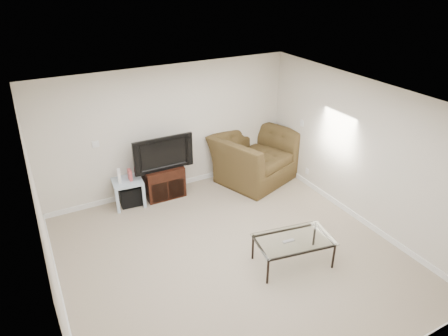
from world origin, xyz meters
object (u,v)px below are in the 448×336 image
tv_stand (163,181)px  television (162,152)px  coffee_table (293,251)px  subwoofer (130,194)px  side_table (128,192)px  recliner (255,149)px

tv_stand → television: (-0.00, -0.03, 0.64)m
coffee_table → tv_stand: bearing=109.6°
subwoofer → tv_stand: bearing=-1.6°
side_table → coffee_table: size_ratio=0.47×
subwoofer → recliner: size_ratio=0.26×
subwoofer → recliner: (2.62, -0.25, 0.50)m
tv_stand → side_table: size_ratio=1.39×
television → recliner: size_ratio=0.69×
subwoofer → coffee_table: bearing=-59.5°
side_table → subwoofer: (0.03, 0.02, -0.08)m
tv_stand → coffee_table: size_ratio=0.65×
tv_stand → coffee_table: bearing=-69.7°
side_table → coffee_table: side_table is taller
subwoofer → recliner: bearing=-5.4°
tv_stand → side_table: tv_stand is taller
recliner → coffee_table: (-0.93, -2.62, -0.45)m
side_table → recliner: 2.69m
subwoofer → recliner: 2.67m
television → coffee_table: 3.08m
subwoofer → side_table: bearing=-151.3°
side_table → recliner: size_ratio=0.35×
side_table → recliner: (2.65, -0.23, 0.42)m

